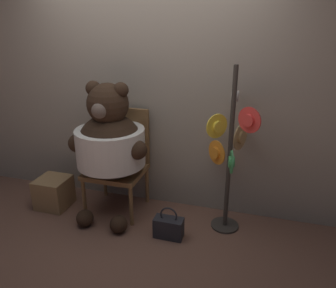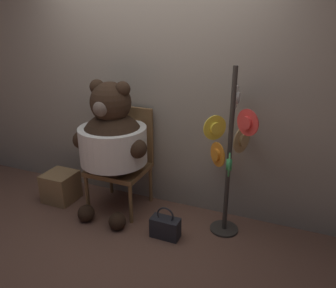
{
  "view_description": "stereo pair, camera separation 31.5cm",
  "coord_description": "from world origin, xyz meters",
  "px_view_note": "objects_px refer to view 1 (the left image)",
  "views": [
    {
      "loc": [
        1.13,
        -2.6,
        1.97
      ],
      "look_at": [
        0.29,
        0.23,
        0.85
      ],
      "focal_mm": 35.0,
      "sensor_mm": 36.0,
      "label": 1
    },
    {
      "loc": [
        1.42,
        -2.49,
        1.97
      ],
      "look_at": [
        0.29,
        0.23,
        0.85
      ],
      "focal_mm": 35.0,
      "sensor_mm": 36.0,
      "label": 2
    }
  ],
  "objects_px": {
    "teddy_bear": "(110,143)",
    "hat_display_rack": "(230,150)",
    "chair": "(119,158)",
    "handbag_on_ground": "(169,227)"
  },
  "relations": [
    {
      "from": "chair",
      "to": "teddy_bear",
      "type": "height_order",
      "value": "teddy_bear"
    },
    {
      "from": "teddy_bear",
      "to": "hat_display_rack",
      "type": "height_order",
      "value": "hat_display_rack"
    },
    {
      "from": "chair",
      "to": "handbag_on_ground",
      "type": "xyz_separation_m",
      "value": [
        0.68,
        -0.42,
        -0.47
      ]
    },
    {
      "from": "hat_display_rack",
      "to": "handbag_on_ground",
      "type": "relative_size",
      "value": 4.96
    },
    {
      "from": "teddy_bear",
      "to": "handbag_on_ground",
      "type": "bearing_deg",
      "value": -18.81
    },
    {
      "from": "chair",
      "to": "hat_display_rack",
      "type": "bearing_deg",
      "value": -3.63
    },
    {
      "from": "handbag_on_ground",
      "to": "teddy_bear",
      "type": "bearing_deg",
      "value": 161.19
    },
    {
      "from": "hat_display_rack",
      "to": "handbag_on_ground",
      "type": "xyz_separation_m",
      "value": [
        -0.5,
        -0.35,
        -0.73
      ]
    },
    {
      "from": "teddy_bear",
      "to": "handbag_on_ground",
      "type": "xyz_separation_m",
      "value": [
        0.68,
        -0.23,
        -0.71
      ]
    },
    {
      "from": "chair",
      "to": "handbag_on_ground",
      "type": "height_order",
      "value": "chair"
    }
  ]
}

